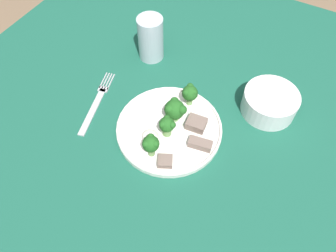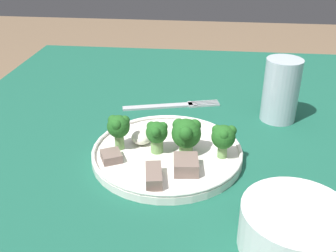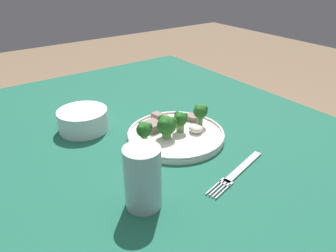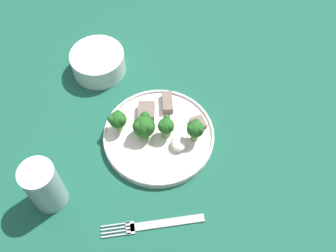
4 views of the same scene
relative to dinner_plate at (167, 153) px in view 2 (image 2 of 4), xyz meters
name	(u,v)px [view 2 (image 2 of 4)]	position (x,y,z in m)	size (l,w,h in m)	color
table	(225,212)	(0.02, 0.10, -0.10)	(1.18, 1.04, 0.70)	#195642
dinner_plate	(167,153)	(0.00, 0.00, 0.00)	(0.23, 0.23, 0.02)	white
fork	(171,106)	(-0.19, -0.01, -0.01)	(0.07, 0.19, 0.00)	#B2B2B7
cream_bowl	(295,229)	(0.17, 0.16, 0.02)	(0.12, 0.12, 0.05)	white
drinking_glass	(280,93)	(-0.16, 0.19, 0.04)	(0.06, 0.06, 0.12)	#B2C1CC
broccoli_floret_near_rim_left	(157,134)	(0.00, -0.02, 0.04)	(0.03, 0.03, 0.05)	#709E56
broccoli_floret_center_left	(186,133)	(0.00, 0.03, 0.04)	(0.05, 0.05, 0.05)	#709E56
broccoli_floret_back_left	(118,127)	(0.00, -0.08, 0.04)	(0.04, 0.04, 0.06)	#709E56
broccoli_floret_front_left	(223,137)	(0.01, 0.08, 0.04)	(0.04, 0.04, 0.05)	#709E56
meat_slice_front_slice	(111,156)	(0.03, -0.08, 0.01)	(0.04, 0.04, 0.01)	#756056
meat_slice_middle_slice	(186,165)	(0.05, 0.03, 0.01)	(0.05, 0.04, 0.02)	#756056
meat_slice_rear_slice	(154,176)	(0.08, -0.01, 0.01)	(0.05, 0.03, 0.02)	#756056
sauce_dollop	(142,137)	(-0.02, -0.04, 0.01)	(0.04, 0.03, 0.02)	silver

